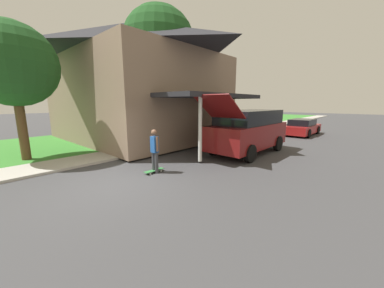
# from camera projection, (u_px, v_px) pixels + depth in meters

# --- Properties ---
(ground_plane) EXTENTS (120.00, 120.00, 0.00)m
(ground_plane) POSITION_uv_depth(u_px,v_px,m) (118.00, 184.00, 6.83)
(ground_plane) COLOR #3D3D3F
(lawn) EXTENTS (10.00, 80.00, 0.08)m
(lawn) POSITION_uv_depth(u_px,v_px,m) (137.00, 136.00, 16.47)
(lawn) COLOR #387F2D
(lawn) RESTS_ON ground_plane
(sidewalk) EXTENTS (1.80, 80.00, 0.10)m
(sidewalk) POSITION_uv_depth(u_px,v_px,m) (177.00, 143.00, 13.55)
(sidewalk) COLOR #ADA89E
(sidewalk) RESTS_ON ground_plane
(house) EXTENTS (13.60, 9.20, 7.80)m
(house) POSITION_uv_depth(u_px,v_px,m) (137.00, 80.00, 14.93)
(house) COLOR #89705B
(house) RESTS_ON lawn
(lawn_tree_near) EXTENTS (3.40, 3.40, 5.70)m
(lawn_tree_near) POSITION_uv_depth(u_px,v_px,m) (13.00, 65.00, 8.71)
(lawn_tree_near) COLOR brown
(lawn_tree_near) RESTS_ON lawn
(lawn_tree_far) EXTENTS (4.28, 4.28, 8.04)m
(lawn_tree_far) POSITION_uv_depth(u_px,v_px,m) (159.00, 45.00, 12.71)
(lawn_tree_far) COLOR brown
(lawn_tree_far) RESTS_ON lawn
(suv_parked) EXTENTS (2.17, 5.79, 2.87)m
(suv_parked) POSITION_uv_depth(u_px,v_px,m) (248.00, 130.00, 10.85)
(suv_parked) COLOR maroon
(suv_parked) RESTS_ON ground_plane
(car_down_street) EXTENTS (1.89, 4.55, 1.26)m
(car_down_street) POSITION_uv_depth(u_px,v_px,m) (302.00, 127.00, 17.26)
(car_down_street) COLOR maroon
(car_down_street) RESTS_ON ground_plane
(skateboarder) EXTENTS (0.41, 0.21, 1.61)m
(skateboarder) POSITION_uv_depth(u_px,v_px,m) (155.00, 149.00, 7.74)
(skateboarder) COLOR #38383D
(skateboarder) RESTS_ON ground_plane
(skateboard) EXTENTS (0.22, 0.80, 0.10)m
(skateboard) POSITION_uv_depth(u_px,v_px,m) (154.00, 170.00, 7.89)
(skateboard) COLOR #337F3D
(skateboard) RESTS_ON ground_plane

